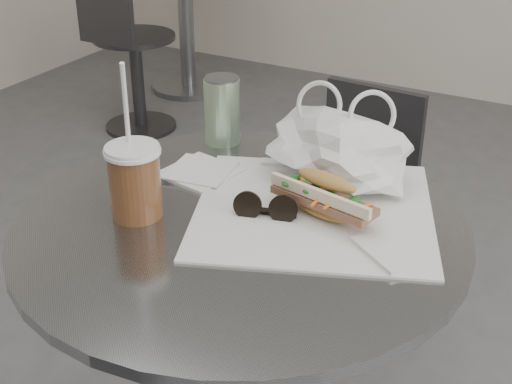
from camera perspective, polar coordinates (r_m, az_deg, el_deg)
The scene contains 11 objects.
cafe_table at distance 1.35m, azimuth -1.15°, elevation -12.46°, with size 0.76×0.76×0.74m.
bg_table at distance 3.84m, azimuth -5.67°, elevation 14.75°, with size 0.70×0.70×0.74m.
chair_far at distance 2.02m, azimuth 7.20°, elevation -2.91°, with size 0.36×0.38×0.69m.
bg_chair at distance 3.35m, azimuth -9.99°, elevation 9.90°, with size 0.37×0.38×0.71m.
sandwich_paper at distance 1.22m, azimuth 4.63°, elevation -1.41°, with size 0.40×0.38×0.00m, color white.
banh_mi at distance 1.18m, azimuth 5.52°, elevation -0.37°, with size 0.24×0.13×0.08m.
iced_coffee at distance 1.19m, azimuth -9.68°, elevation 0.95°, with size 0.09×0.09×0.27m.
sunglasses at distance 1.18m, azimuth 0.77°, elevation -1.37°, with size 0.11×0.05×0.05m.
plastic_bag at distance 1.30m, azimuth 6.59°, elevation 3.49°, with size 0.25×0.19×0.13m, color white, non-canonical shape.
napkin_stack at distance 1.34m, azimuth -4.46°, elevation 1.63°, with size 0.14×0.14×0.01m.
drink_can at distance 1.45m, azimuth -2.73°, elevation 6.55°, with size 0.07×0.07×0.14m.
Camera 1 is at (0.52, -0.68, 1.34)m, focal length 50.00 mm.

